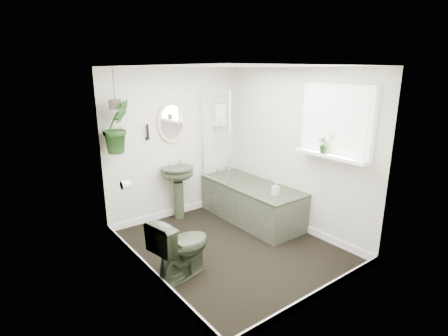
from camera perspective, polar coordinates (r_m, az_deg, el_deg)
floor at (r=4.75m, az=1.12°, el=-12.80°), size 2.30×2.80×0.02m
ceiling at (r=4.18m, az=1.29°, el=16.42°), size 2.30×2.80×0.02m
wall_back at (r=5.47m, az=-8.01°, el=3.87°), size 2.30×0.02×2.30m
wall_front at (r=3.38m, az=16.21°, el=-4.09°), size 2.30×0.02×2.30m
wall_left at (r=3.74m, az=-12.90°, el=-1.92°), size 0.02×2.80×2.30m
wall_right at (r=5.10m, az=11.51°, el=2.85°), size 0.02×2.80×2.30m
skirting at (r=4.72m, az=1.12°, el=-12.16°), size 2.30×2.80×0.10m
bathtub at (r=5.44m, az=4.52°, el=-5.54°), size 0.72×1.72×0.58m
bath_screen at (r=5.34m, az=-1.42°, el=5.15°), size 0.04×0.72×1.40m
shower_box at (r=5.77m, az=-0.80°, el=8.66°), size 0.20×0.10×0.35m
oval_mirror at (r=5.34m, az=-8.55°, el=7.38°), size 0.46×0.03×0.62m
wall_sconce at (r=5.17m, az=-12.35°, el=5.80°), size 0.04×0.04×0.22m
toilet_roll_holder at (r=4.46m, az=-15.76°, el=-2.64°), size 0.11×0.11×0.11m
window_recess at (r=4.53m, az=17.91°, el=7.25°), size 0.08×1.00×0.90m
window_sill at (r=4.55m, az=16.95°, el=1.97°), size 0.18×1.00×0.04m
window_blinds at (r=4.49m, az=17.57°, el=7.22°), size 0.01×0.86×0.76m
toilet at (r=4.02m, az=-6.96°, el=-12.59°), size 0.77×0.53×0.72m
pedestal_sink at (r=5.49m, az=-7.43°, el=-4.01°), size 0.54×0.48×0.84m
sill_plant at (r=4.55m, az=16.24°, el=3.83°), size 0.26×0.25×0.24m
hanging_plant at (r=4.80m, az=-17.08°, el=6.46°), size 0.44×0.38×0.70m
soap_bottle at (r=4.89m, az=8.42°, el=-3.33°), size 0.09×0.09×0.19m
hanging_pot at (r=4.77m, az=-17.36°, el=9.91°), size 0.16×0.16×0.12m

